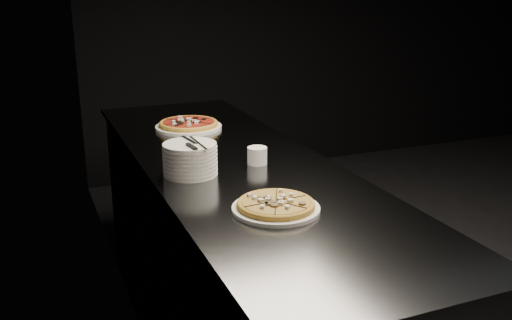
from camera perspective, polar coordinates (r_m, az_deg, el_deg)
name	(u,v)px	position (r m, az deg, el deg)	size (l,w,h in m)	color
wall_left	(137,46)	(2.15, -11.77, 11.06)	(0.02, 5.00, 2.80)	black
wall_back	(358,8)	(5.44, 10.15, 14.77)	(5.00, 0.02, 2.80)	black
counter	(236,261)	(2.52, -2.04, -10.09)	(0.74, 2.44, 0.92)	#575A5E
pizza_mushroom	(276,205)	(1.84, 2.00, -4.57)	(0.28, 0.28, 0.03)	white
pizza_tomato	(189,125)	(2.88, -6.76, 3.53)	(0.35, 0.35, 0.04)	white
plate_stack	(190,159)	(2.18, -6.61, 0.11)	(0.20, 0.20, 0.12)	white
cutlery	(193,144)	(2.15, -6.34, 1.65)	(0.08, 0.22, 0.01)	silver
ramekin	(257,155)	(2.29, 0.12, 0.49)	(0.08, 0.08, 0.07)	silver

